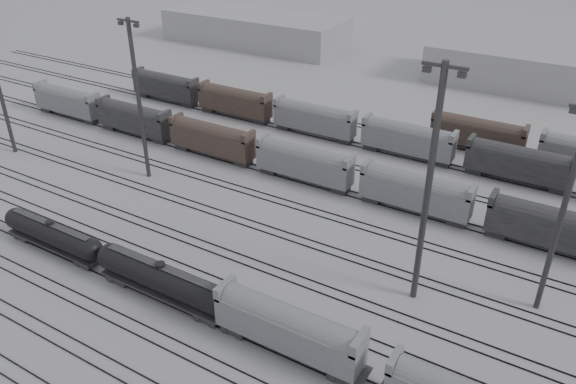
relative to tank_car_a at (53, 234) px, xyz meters
The scene contains 12 objects.
ground 26.18m from the tank_car_a, ahead, with size 900.00×900.00×0.00m, color #ACACB1.
tracks 30.92m from the tank_car_a, 32.34° to the left, with size 220.00×71.50×0.16m.
tank_car_a is the anchor object (origin of this frame).
tank_car_b 17.36m from the tank_car_a, ahead, with size 17.94×2.99×4.43m.
hopper_car_a 32.86m from the tank_car_a, ahead, with size 14.92×2.96×5.34m.
light_mast_b 23.14m from the tank_car_a, 101.08° to the left, with size 3.77×0.60×23.57m.
light_mast_c 44.08m from the tank_car_a, 19.31° to the left, with size 4.14×0.66×25.84m.
light_mast_d 56.14m from the tank_car_a, 20.10° to the left, with size 3.61×0.58×22.58m.
bg_string_near 46.06m from the tank_car_a, 42.31° to the left, with size 151.00×3.00×5.60m.
bg_string_mid 64.42m from the tank_car_a, 46.85° to the left, with size 151.00×3.00×5.60m.
warehouse_left 99.95m from the tank_car_a, 109.85° to the left, with size 50.00×18.00×8.00m, color #A1A2A4.
warehouse_mid 100.69m from the tank_car_a, 69.01° to the left, with size 40.00×18.00×8.00m, color #A1A2A4.
Camera 1 is at (26.88, -32.60, 39.37)m, focal length 35.00 mm.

